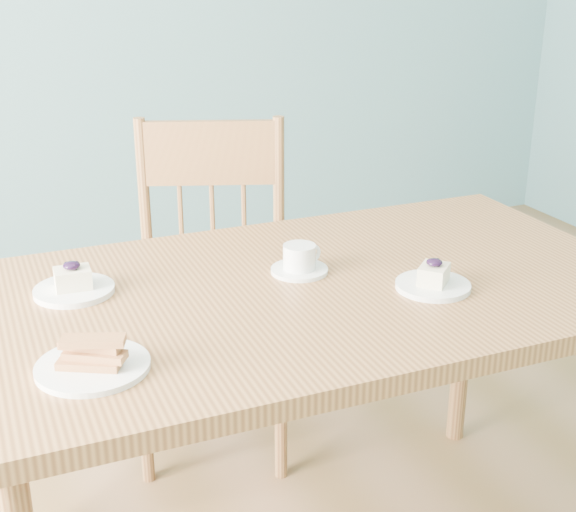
{
  "coord_description": "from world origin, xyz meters",
  "views": [
    {
      "loc": [
        -0.68,
        -1.26,
        1.5
      ],
      "look_at": [
        -0.03,
        0.26,
        0.85
      ],
      "focal_mm": 50.0,
      "sensor_mm": 36.0,
      "label": 1
    }
  ],
  "objects": [
    {
      "name": "room",
      "position": [
        0.0,
        0.0,
        1.35
      ],
      "size": [
        5.01,
        5.01,
        2.71
      ],
      "color": "#906643",
      "rests_on": "ground"
    },
    {
      "name": "dining_table",
      "position": [
        0.01,
        0.21,
        0.72
      ],
      "size": [
        1.49,
        0.86,
        0.8
      ],
      "rotation": [
        0.0,
        0.0,
        -0.01
      ],
      "color": "#9E6A3C",
      "rests_on": "ground"
    },
    {
      "name": "dining_chair",
      "position": [
        -0.02,
        0.89,
        0.52
      ],
      "size": [
        0.59,
        0.57,
        1.01
      ],
      "rotation": [
        0.0,
        0.0,
        -0.35
      ],
      "color": "#9E6A3C",
      "rests_on": "ground"
    },
    {
      "name": "cheesecake_plate_near",
      "position": [
        0.24,
        0.09,
        0.81
      ],
      "size": [
        0.16,
        0.16,
        0.07
      ],
      "rotation": [
        0.0,
        0.0,
        0.74
      ],
      "color": "white",
      "rests_on": "dining_table"
    },
    {
      "name": "cheesecake_plate_far",
      "position": [
        -0.49,
        0.37,
        0.81
      ],
      "size": [
        0.17,
        0.17,
        0.07
      ],
      "rotation": [
        0.0,
        0.0,
        -0.05
      ],
      "color": "white",
      "rests_on": "dining_table"
    },
    {
      "name": "coffee_cup",
      "position": [
        0.01,
        0.29,
        0.82
      ],
      "size": [
        0.13,
        0.13,
        0.07
      ],
      "rotation": [
        0.0,
        0.0,
        0.19
      ],
      "color": "white",
      "rests_on": "dining_table"
    },
    {
      "name": "biscotti_plate",
      "position": [
        -0.51,
        0.02,
        0.82
      ],
      "size": [
        0.2,
        0.2,
        0.07
      ],
      "rotation": [
        0.0,
        0.0,
        -0.42
      ],
      "color": "white",
      "rests_on": "dining_table"
    }
  ]
}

